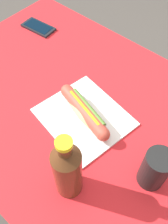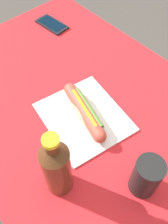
{
  "view_description": "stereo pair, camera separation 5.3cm",
  "coord_description": "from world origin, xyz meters",
  "px_view_note": "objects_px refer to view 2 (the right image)",
  "views": [
    {
      "loc": [
        0.35,
        -0.36,
        1.4
      ],
      "look_at": [
        0.05,
        -0.02,
        0.78
      ],
      "focal_mm": 40.4,
      "sensor_mm": 36.0,
      "label": 1
    },
    {
      "loc": [
        0.38,
        -0.32,
        1.4
      ],
      "look_at": [
        0.05,
        -0.02,
        0.78
      ],
      "focal_mm": 40.4,
      "sensor_mm": 36.0,
      "label": 2
    }
  ],
  "objects_px": {
    "cell_phone": "(52,24)",
    "soda_bottle": "(57,168)",
    "hot_dog": "(84,111)",
    "drinking_cup": "(146,177)"
  },
  "relations": [
    {
      "from": "cell_phone",
      "to": "soda_bottle",
      "type": "bearing_deg",
      "value": -35.81
    },
    {
      "from": "hot_dog",
      "to": "soda_bottle",
      "type": "height_order",
      "value": "soda_bottle"
    },
    {
      "from": "cell_phone",
      "to": "soda_bottle",
      "type": "distance_m",
      "value": 0.7
    },
    {
      "from": "soda_bottle",
      "to": "drinking_cup",
      "type": "relative_size",
      "value": 1.87
    },
    {
      "from": "cell_phone",
      "to": "drinking_cup",
      "type": "bearing_deg",
      "value": -19.26
    },
    {
      "from": "cell_phone",
      "to": "drinking_cup",
      "type": "xyz_separation_m",
      "value": [
        0.71,
        -0.25,
        0.06
      ]
    },
    {
      "from": "hot_dog",
      "to": "drinking_cup",
      "type": "xyz_separation_m",
      "value": [
        0.26,
        -0.03,
        0.03
      ]
    },
    {
      "from": "drinking_cup",
      "to": "cell_phone",
      "type": "bearing_deg",
      "value": 160.74
    },
    {
      "from": "soda_bottle",
      "to": "cell_phone",
      "type": "bearing_deg",
      "value": 144.19
    },
    {
      "from": "hot_dog",
      "to": "cell_phone",
      "type": "bearing_deg",
      "value": 154.32
    }
  ]
}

